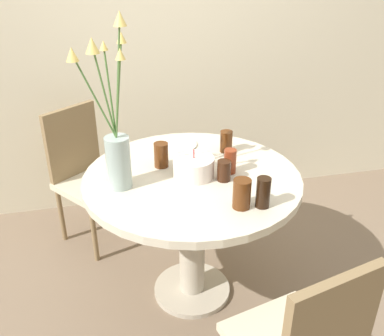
% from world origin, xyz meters
% --- Properties ---
extents(ground_plane, '(16.00, 16.00, 0.00)m').
position_xyz_m(ground_plane, '(0.00, 0.00, 0.00)').
color(ground_plane, '#7A6651').
extents(wall_back, '(8.00, 0.05, 2.60)m').
position_xyz_m(wall_back, '(0.00, 1.12, 1.30)').
color(wall_back, beige).
rests_on(wall_back, ground_plane).
extents(dining_table, '(1.09, 1.09, 0.77)m').
position_xyz_m(dining_table, '(0.00, 0.00, 0.61)').
color(dining_table, beige).
rests_on(dining_table, ground_plane).
extents(chair_near_front, '(0.56, 0.56, 0.90)m').
position_xyz_m(chair_near_front, '(-0.55, 0.71, 0.50)').
color(chair_near_front, beige).
rests_on(chair_near_front, ground_plane).
extents(birthday_cake, '(0.20, 0.20, 0.15)m').
position_xyz_m(birthday_cake, '(0.01, -0.01, 0.82)').
color(birthday_cake, white).
rests_on(birthday_cake, dining_table).
extents(flower_vase, '(0.25, 0.21, 0.79)m').
position_xyz_m(flower_vase, '(-0.36, -0.03, 1.01)').
color(flower_vase, '#9EB2AD').
rests_on(flower_vase, dining_table).
extents(side_plate, '(0.22, 0.22, 0.01)m').
position_xyz_m(side_plate, '(-0.00, 0.36, 0.77)').
color(side_plate, silver).
rests_on(side_plate, dining_table).
extents(drink_glass_0, '(0.07, 0.07, 0.13)m').
position_xyz_m(drink_glass_0, '(-0.13, 0.13, 0.83)').
color(drink_glass_0, '#51280F').
rests_on(drink_glass_0, dining_table).
extents(drink_glass_1, '(0.07, 0.07, 0.12)m').
position_xyz_m(drink_glass_1, '(0.25, 0.23, 0.83)').
color(drink_glass_1, '#51280F').
rests_on(drink_glass_1, dining_table).
extents(drink_glass_2, '(0.08, 0.08, 0.13)m').
position_xyz_m(drink_glass_2, '(0.14, -0.33, 0.83)').
color(drink_glass_2, '#51280F').
rests_on(drink_glass_2, dining_table).
extents(drink_glass_3, '(0.06, 0.06, 0.12)m').
position_xyz_m(drink_glass_3, '(0.19, -0.01, 0.83)').
color(drink_glass_3, maroon).
rests_on(drink_glass_3, dining_table).
extents(drink_glass_4, '(0.06, 0.06, 0.14)m').
position_xyz_m(drink_glass_4, '(0.24, -0.35, 0.84)').
color(drink_glass_4, black).
rests_on(drink_glass_4, dining_table).
extents(drink_glass_5, '(0.07, 0.07, 0.10)m').
position_xyz_m(drink_glass_5, '(0.14, -0.08, 0.82)').
color(drink_glass_5, '#33190C').
rests_on(drink_glass_5, dining_table).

